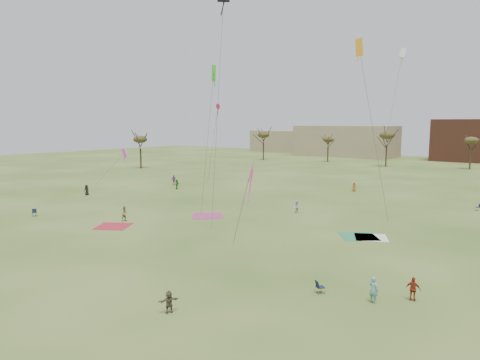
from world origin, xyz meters
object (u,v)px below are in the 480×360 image
Objects in this scene: spectator_fore_a at (413,289)px; camp_chair_center at (320,289)px; camp_chair_left at (34,214)px; camp_chair_right at (478,208)px.

camp_chair_center is at bearing 21.65° from spectator_fore_a.
spectator_fore_a is at bearing -117.26° from camp_chair_center.
camp_chair_left is 38.11m from camp_chair_center.
camp_chair_center is 36.97m from camp_chair_right.
spectator_fore_a is at bearing -24.30° from camp_chair_right.
camp_chair_left is 1.00× the size of camp_chair_right.
camp_chair_left is 54.80m from camp_chair_right.
spectator_fore_a reaches higher than camp_chair_center.
camp_chair_center is (-5.19, -2.43, -0.51)m from spectator_fore_a.
spectator_fore_a reaches higher than camp_chair_right.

